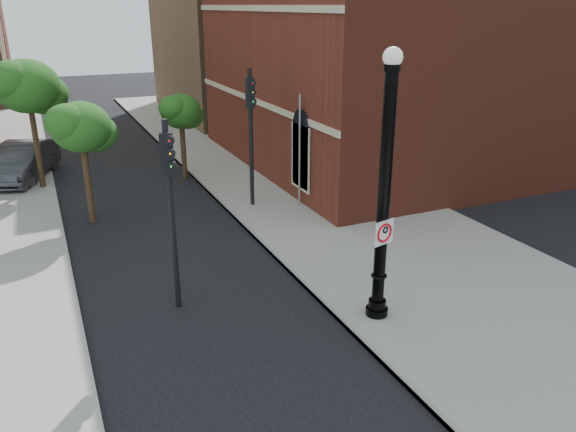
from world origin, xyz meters
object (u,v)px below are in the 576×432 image
no_parking_sign (384,232)px  traffic_signal_right (251,116)px  traffic_signal_left (170,185)px  lamppost (383,205)px  parked_car (22,162)px

no_parking_sign → traffic_signal_right: traffic_signal_right is taller
no_parking_sign → traffic_signal_left: traffic_signal_left is taller
lamppost → traffic_signal_right: lamppost is taller
traffic_signal_left → traffic_signal_right: bearing=70.3°
lamppost → parked_car: size_ratio=1.30×
parked_car → traffic_signal_left: traffic_signal_left is taller
traffic_signal_left → no_parking_sign: bearing=-17.3°
lamppost → traffic_signal_left: bearing=149.1°
lamppost → traffic_signal_right: 9.34m
no_parking_sign → traffic_signal_left: 5.41m
traffic_signal_right → no_parking_sign: bearing=-76.6°
parked_car → traffic_signal_right: traffic_signal_right is taller
traffic_signal_left → traffic_signal_right: (4.65, 6.62, 0.25)m
parked_car → lamppost: bearing=-44.1°
traffic_signal_left → traffic_signal_right: size_ratio=0.93×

